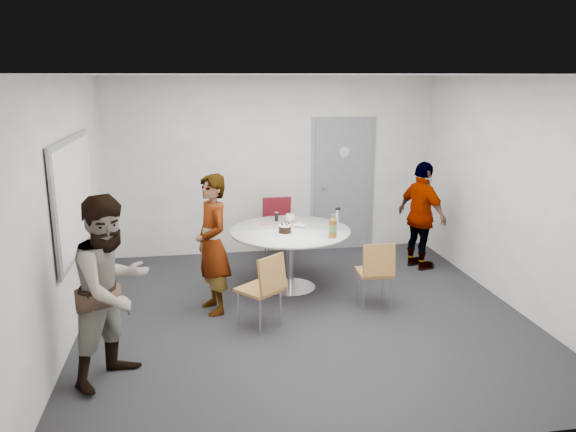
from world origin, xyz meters
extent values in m
plane|color=black|center=(0.00, 0.00, 0.00)|extent=(5.00, 5.00, 0.00)
plane|color=silver|center=(0.00, 0.00, 2.70)|extent=(5.00, 5.00, 0.00)
plane|color=#B7B4AD|center=(0.00, 2.50, 1.35)|extent=(5.00, 0.00, 5.00)
plane|color=#B7B4AD|center=(-2.50, 0.00, 1.35)|extent=(0.00, 5.00, 5.00)
plane|color=#B7B4AD|center=(2.50, 0.00, 1.35)|extent=(0.00, 5.00, 5.00)
plane|color=#B7B4AD|center=(0.00, -2.50, 1.35)|extent=(5.00, 0.00, 5.00)
cube|color=slate|center=(1.10, 2.47, 1.02)|extent=(0.90, 0.05, 2.05)
cube|color=gray|center=(1.10, 2.50, 1.02)|extent=(1.02, 0.04, 2.12)
cylinder|color=#B2BFC6|center=(1.10, 2.44, 1.55)|extent=(0.16, 0.01, 0.16)
cylinder|color=silver|center=(0.78, 2.41, 1.02)|extent=(0.04, 0.14, 0.04)
cube|color=gray|center=(-2.46, 0.20, 1.45)|extent=(0.03, 1.90, 1.25)
cube|color=white|center=(-2.44, 0.20, 1.45)|extent=(0.01, 1.78, 1.13)
cylinder|color=white|center=(-0.02, 0.83, 0.78)|extent=(1.52, 1.52, 0.03)
cylinder|color=silver|center=(-0.02, 0.83, 0.39)|extent=(0.09, 0.09, 0.74)
cylinder|color=silver|center=(-0.02, 0.83, 0.01)|extent=(0.65, 0.65, 0.02)
cylinder|color=white|center=(-0.12, 0.67, 0.80)|extent=(0.20, 0.20, 0.01)
cylinder|color=black|center=(-0.12, 0.67, 0.84)|extent=(0.15, 0.15, 0.08)
cylinder|color=white|center=(-0.12, 0.67, 0.90)|extent=(0.16, 0.16, 0.02)
cylinder|color=brown|center=(0.42, 0.39, 0.90)|extent=(0.10, 0.10, 0.22)
cylinder|color=#4C983C|center=(0.42, 0.39, 0.91)|extent=(0.10, 0.10, 0.08)
cone|color=brown|center=(0.42, 0.39, 1.04)|extent=(0.09, 0.09, 0.05)
cylinder|color=#4B9845|center=(0.42, 0.39, 1.07)|extent=(0.04, 0.04, 0.02)
imported|color=white|center=(0.05, 1.23, 0.85)|extent=(0.19, 0.19, 0.10)
cylinder|color=black|center=(-0.13, 1.29, 0.85)|extent=(0.05, 0.05, 0.11)
cylinder|color=silver|center=(0.66, 1.07, 0.88)|extent=(0.07, 0.07, 0.18)
cylinder|color=black|center=(0.66, 1.07, 0.98)|extent=(0.07, 0.07, 0.03)
cube|color=#D86C71|center=(-0.31, 1.12, 0.81)|extent=(0.13, 0.08, 0.02)
ellipsoid|color=silver|center=(0.12, 0.95, 0.81)|extent=(0.17, 0.17, 0.03)
cube|color=brown|center=(-0.55, -0.23, 0.43)|extent=(0.57, 0.57, 0.03)
cube|color=brown|center=(-0.43, -0.38, 0.65)|extent=(0.35, 0.31, 0.39)
cylinder|color=silver|center=(-0.53, 0.00, 0.22)|extent=(0.02, 0.02, 0.43)
cylinder|color=silver|center=(-0.78, -0.21, 0.22)|extent=(0.02, 0.02, 0.43)
cylinder|color=silver|center=(-0.32, -0.25, 0.22)|extent=(0.02, 0.02, 0.43)
cylinder|color=silver|center=(-0.57, -0.46, 0.22)|extent=(0.02, 0.02, 0.43)
cube|color=brown|center=(0.87, 0.12, 0.42)|extent=(0.41, 0.41, 0.03)
cube|color=brown|center=(0.86, -0.07, 0.64)|extent=(0.38, 0.10, 0.37)
cylinder|color=silver|center=(1.04, 0.27, 0.21)|extent=(0.02, 0.02, 0.42)
cylinder|color=silver|center=(0.72, 0.28, 0.21)|extent=(0.02, 0.02, 0.42)
cylinder|color=silver|center=(1.02, -0.05, 0.21)|extent=(0.02, 0.02, 0.42)
cylinder|color=silver|center=(0.70, -0.03, 0.21)|extent=(0.02, 0.02, 0.42)
cube|color=maroon|center=(0.00, 1.95, 0.48)|extent=(0.45, 0.45, 0.04)
cube|color=maroon|center=(0.00, 2.16, 0.72)|extent=(0.43, 0.10, 0.43)
cylinder|color=silver|center=(-0.18, 1.77, 0.24)|extent=(0.02, 0.02, 0.48)
cylinder|color=silver|center=(0.18, 1.77, 0.24)|extent=(0.02, 0.02, 0.48)
cylinder|color=silver|center=(-0.18, 2.13, 0.24)|extent=(0.02, 0.02, 0.48)
cylinder|color=silver|center=(0.18, 2.13, 0.24)|extent=(0.02, 0.02, 0.48)
imported|color=#A5C6EA|center=(-1.02, 0.28, 0.81)|extent=(0.55, 0.68, 1.63)
imported|color=white|center=(-1.95, -1.10, 0.86)|extent=(1.03, 1.06, 1.72)
imported|color=black|center=(1.95, 1.33, 0.77)|extent=(0.67, 0.98, 1.54)
camera|label=1|loc=(-1.19, -5.93, 2.68)|focal=35.00mm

